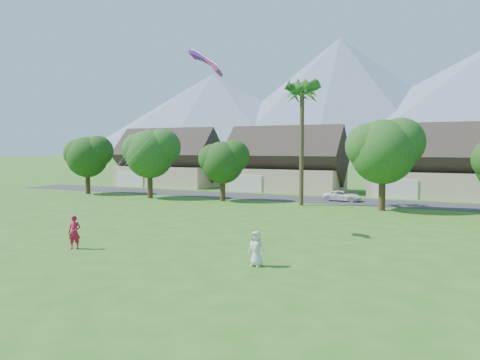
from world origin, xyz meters
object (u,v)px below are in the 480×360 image
Objects in this scene: kite_flyer at (74,232)px; parafoil_kite at (207,61)px; watcher at (256,249)px; parked_car at (343,196)px.

kite_flyer is 0.75× the size of parafoil_kite.
parafoil_kite reaches higher than watcher.
kite_flyer is 1.10× the size of watcher.
parafoil_kite is (-3.64, -23.32, 11.04)m from parked_car.
kite_flyer is 13.78m from parafoil_kite.
parked_car is at bearing 102.73° from watcher.
watcher is at bearing -21.96° from kite_flyer.
parafoil_kite reaches higher than parked_car.
parked_car is (-2.77, 29.82, -0.32)m from watcher.
parafoil_kite is (4.64, 7.45, 10.63)m from kite_flyer.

